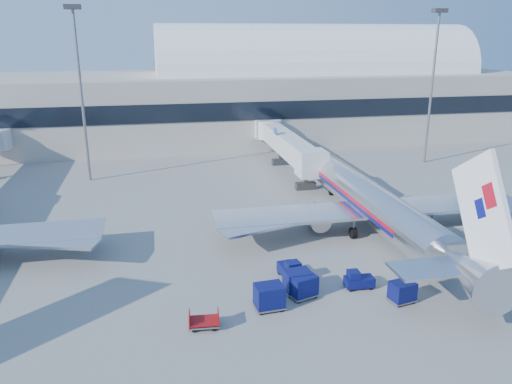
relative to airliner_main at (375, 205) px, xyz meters
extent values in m
plane|color=gray|center=(-10.00, -4.51, -2.93)|extent=(260.00, 260.00, 0.00)
cube|color=#B2AA9E|center=(-35.00, 51.49, 3.07)|extent=(170.00, 28.00, 12.00)
cube|color=black|center=(-35.00, 37.54, 4.07)|extent=(170.00, 0.40, 3.00)
cylinder|color=white|center=(10.00, 51.49, 9.07)|extent=(60.00, 18.00, 18.00)
cylinder|color=silver|center=(0.00, 1.49, -0.03)|extent=(3.80, 28.00, 3.80)
sphere|color=silver|center=(0.00, 15.49, -0.03)|extent=(3.72, 3.72, 3.72)
cone|color=silver|center=(0.00, -15.51, 0.37)|extent=(3.80, 6.00, 3.80)
cube|color=#AF0D1F|center=(0.00, 2.49, 0.22)|extent=(3.85, 20.16, 0.32)
cube|color=navy|center=(0.00, 2.49, -0.15)|extent=(3.85, 20.16, 0.32)
cube|color=white|center=(0.00, -16.01, 4.77)|extent=(0.35, 7.79, 8.74)
cube|color=silver|center=(0.00, -15.01, 0.57)|extent=(11.00, 3.00, 0.18)
cube|color=silver|center=(0.00, 0.49, -0.63)|extent=(32.00, 5.00, 0.28)
cylinder|color=#B7B7BC|center=(-5.50, 1.99, -1.58)|extent=(2.10, 3.80, 2.10)
cylinder|color=#B7B7BC|center=(5.50, 1.99, -1.58)|extent=(2.10, 3.80, 2.10)
cylinder|color=black|center=(0.00, 12.49, -2.48)|extent=(0.40, 0.90, 0.90)
cube|color=silver|center=(-2.40, 25.49, 1.07)|extent=(2.70, 24.00, 2.70)
cube|color=silver|center=(-2.40, 13.29, 1.07)|extent=(3.40, 3.20, 3.20)
cylinder|color=silver|center=(-2.40, 36.99, 1.07)|extent=(4.40, 4.40, 3.00)
cube|color=#2D2D30|center=(-2.40, 15.49, -1.13)|extent=(0.50, 0.50, 3.00)
cube|color=#2D2D30|center=(-2.40, 15.49, -2.48)|extent=(2.60, 1.00, 0.90)
cube|color=#2D2D30|center=(-2.40, 28.49, -1.13)|extent=(0.50, 0.50, 3.00)
cube|color=#2D2D30|center=(-2.40, 28.49, -2.48)|extent=(2.60, 1.00, 0.90)
cube|color=navy|center=(-4.00, 25.49, 2.87)|extent=(0.12, 1.40, 0.90)
cylinder|color=slate|center=(-30.00, 25.49, 8.07)|extent=(0.36, 0.36, 22.00)
cube|color=#2D2D30|center=(-30.00, 25.49, 19.37)|extent=(2.00, 1.20, 0.60)
cylinder|color=slate|center=(20.00, 25.49, 8.07)|extent=(0.36, 0.36, 22.00)
cube|color=#2D2D30|center=(20.00, 25.49, 19.37)|extent=(2.00, 1.20, 0.60)
cube|color=#9E9E96|center=(8.00, -2.51, -2.48)|extent=(3.00, 0.55, 0.90)
cube|color=#9E9E96|center=(11.30, -2.51, -2.48)|extent=(3.00, 0.55, 0.90)
cube|color=#090E4A|center=(-6.00, -10.55, -2.39)|extent=(2.29, 1.19, 0.74)
cube|color=#090E4A|center=(-6.49, -10.54, -1.80)|extent=(0.91, 1.01, 0.69)
cylinder|color=black|center=(-5.20, -10.13, -2.65)|extent=(0.56, 0.23, 0.55)
cube|color=#090E4A|center=(2.73, -8.10, -2.36)|extent=(2.38, 2.58, 0.77)
cube|color=#090E4A|center=(2.42, -7.69, -1.75)|extent=(1.37, 1.36, 0.72)
cylinder|color=black|center=(3.60, -8.46, -2.64)|extent=(0.53, 0.59, 0.57)
cube|color=#090E4A|center=(-10.89, -7.86, -2.31)|extent=(1.66, 2.74, 0.84)
cube|color=#090E4A|center=(-10.80, -8.41, -1.64)|extent=(1.26, 1.17, 0.78)
cylinder|color=black|center=(-11.52, -7.05, -2.61)|extent=(0.34, 0.66, 0.63)
cube|color=#090E4A|center=(-10.96, -10.31, -1.90)|extent=(2.08, 1.69, 1.57)
cube|color=slate|center=(-10.96, -10.31, -2.69)|extent=(2.20, 1.76, 0.11)
cylinder|color=black|center=(-10.26, -9.65, -2.71)|extent=(0.45, 0.21, 0.43)
cube|color=#090E4A|center=(-10.75, -11.05, -1.92)|extent=(2.27, 2.00, 1.54)
cube|color=slate|center=(-10.75, -11.05, -2.69)|extent=(2.39, 2.08, 0.11)
cylinder|color=black|center=(-10.22, -10.27, -2.71)|extent=(0.46, 0.29, 0.43)
cube|color=#090E4A|center=(-13.62, -12.20, -1.86)|extent=(2.15, 1.74, 1.63)
cube|color=slate|center=(-13.62, -12.20, -2.68)|extent=(2.27, 1.80, 0.11)
cylinder|color=black|center=(-12.89, -11.51, -2.70)|extent=(0.46, 0.22, 0.45)
cube|color=#090E4A|center=(-3.76, -13.23, -2.02)|extent=(1.97, 1.67, 1.39)
cube|color=slate|center=(-3.76, -13.23, -2.72)|extent=(2.07, 1.74, 0.10)
cylinder|color=black|center=(-3.21, -12.58, -2.73)|extent=(0.41, 0.23, 0.38)
cube|color=slate|center=(-18.49, -13.67, -2.60)|extent=(2.15, 1.56, 0.11)
cube|color=maroon|center=(-18.49, -13.67, -2.42)|extent=(2.16, 1.60, 0.07)
cylinder|color=black|center=(-17.80, -13.21, -2.74)|extent=(0.38, 0.18, 0.37)
camera|label=1|loc=(-21.01, -43.30, 16.04)|focal=35.00mm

